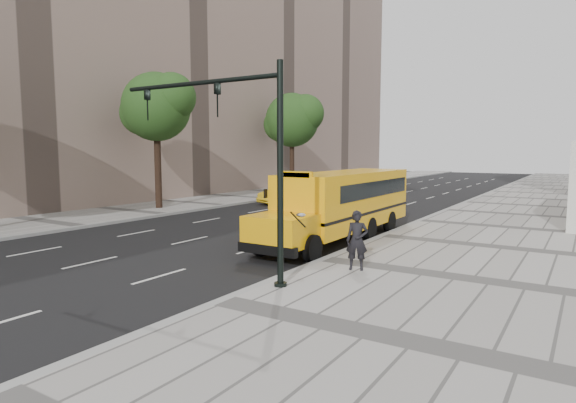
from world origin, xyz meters
The scene contains 13 objects.
ground centered at (0.00, 0.00, 0.00)m, with size 140.00×140.00×0.00m, color black.
sidewalk_museum centered at (12.00, 0.00, 0.07)m, with size 12.00×140.00×0.15m, color #9A9792.
sidewalk_far centered at (-11.00, 0.00, 0.07)m, with size 6.00×140.00×0.15m, color #9A9792.
curb_museum centered at (6.00, 0.00, 0.07)m, with size 0.30×140.00×0.15m, color gray.
curb_far centered at (-8.00, 0.00, 0.07)m, with size 0.30×140.00×0.15m, color gray.
building_far centered at (-19.00, 10.00, 16.00)m, with size 10.00×80.00×32.00m, color gray.
tree_b centered at (-10.42, 1.97, 6.83)m, with size 5.04×4.48×9.04m.
tree_c centered at (-10.40, 18.83, 6.87)m, with size 5.72×5.08×9.37m.
school_bus centered at (4.50, -0.87, 1.76)m, with size 2.96×11.56×3.19m.
taxi_near centered at (1.56, -0.97, 0.74)m, with size 1.74×4.32×1.47m, color yellow.
taxi_far centered at (-5.33, 9.68, 0.72)m, with size 1.53×4.39×1.45m, color yellow.
pedestrian centered at (7.65, -6.43, 1.11)m, with size 0.70×0.46×1.91m, color black.
traffic_signal centered at (5.19, -9.30, 4.09)m, with size 6.18×0.36×6.40m.
Camera 1 is at (13.88, -20.40, 3.97)m, focal length 30.00 mm.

